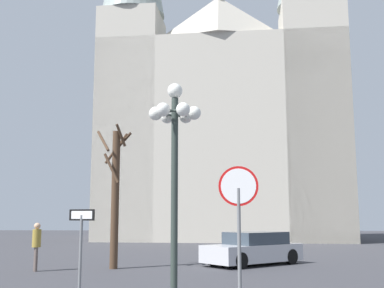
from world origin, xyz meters
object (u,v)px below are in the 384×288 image
Objects in this scene: street_lamp at (175,153)px; pedestrian_walking at (37,242)px; stop_sign at (239,207)px; one_way_arrow_sign at (81,243)px; cathedral at (222,100)px; bare_tree at (115,192)px; parked_car_near_silver at (253,249)px.

street_lamp reaches higher than pedestrian_walking.
stop_sign is at bearing -44.77° from pedestrian_walking.
one_way_arrow_sign is (-3.62, 0.60, -0.79)m from stop_sign.
stop_sign is 1.75× the size of pedestrian_walking.
street_lamp is (-1.13, -29.87, -8.75)m from cathedral.
bare_tree is at bearing 112.13° from street_lamp.
cathedral is at bearing 78.97° from bare_tree.
street_lamp is 10.34m from parked_car_near_silver.
street_lamp is 9.27m from pedestrian_walking.
street_lamp reaches higher than stop_sign.
cathedral is 11.91× the size of stop_sign.
parked_car_near_silver is (4.56, 9.54, -0.78)m from one_way_arrow_sign.
stop_sign is at bearing -89.39° from cathedral.
pedestrian_walking is (-2.69, -1.04, -1.89)m from bare_tree.
street_lamp is 1.15× the size of parked_car_near_silver.
parked_car_near_silver is at bearing 84.69° from stop_sign.
bare_tree is 3.45m from pedestrian_walking.
parked_car_near_silver is at bearing 76.10° from street_lamp.
pedestrian_walking is (-7.31, 7.26, -1.13)m from stop_sign.
bare_tree is at bearing -161.68° from parked_car_near_silver.
pedestrian_walking is at bearing -160.75° from parked_car_near_silver.
cathedral reaches higher than one_way_arrow_sign.
stop_sign reaches higher than parked_car_near_silver.
stop_sign is (0.32, -30.36, -10.01)m from cathedral.
cathedral is at bearing 93.57° from parked_car_near_silver.
cathedral is 16.94× the size of one_way_arrow_sign.
street_lamp is at bearing -2.91° from one_way_arrow_sign.
one_way_arrow_sign is at bearing 177.09° from street_lamp.
cathedral reaches higher than street_lamp.
stop_sign is 3.75m from one_way_arrow_sign.
one_way_arrow_sign reaches higher than parked_car_near_silver.
street_lamp is at bearing -67.87° from bare_tree.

